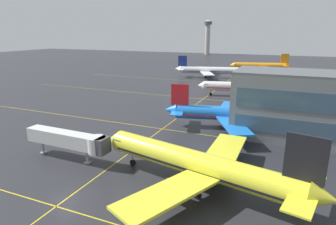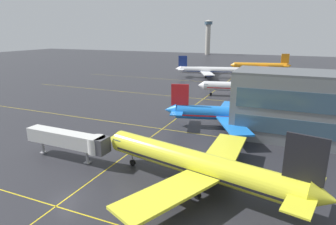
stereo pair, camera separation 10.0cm
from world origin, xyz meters
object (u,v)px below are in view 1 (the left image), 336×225
airliner_far_right_stand (260,66)px  control_tower (208,34)px  airliner_front_gate (198,164)px  airliner_second_row (233,114)px  airliner_far_left_stand (208,70)px  jet_bridge (73,140)px  airliner_third_row (244,87)px

airliner_far_right_stand → control_tower: size_ratio=0.99×
airliner_front_gate → airliner_second_row: bearing=91.4°
airliner_second_row → airliner_far_right_stand: airliner_far_right_stand is taller
airliner_far_left_stand → jet_bridge: airliner_far_left_stand is taller
airliner_third_row → airliner_far_left_stand: (-25.09, 40.42, 0.22)m
airliner_third_row → airliner_front_gate: bearing=-86.8°
airliner_front_gate → jet_bridge: airliner_front_gate is taller
airliner_second_row → jet_bridge: 39.73m
airliner_front_gate → jet_bridge: 25.18m
airliner_far_right_stand → airliner_front_gate: bearing=-87.7°
airliner_far_right_stand → control_tower: bearing=118.8°
jet_bridge → airliner_front_gate: bearing=-1.3°
jet_bridge → airliner_far_left_stand: bearing=92.0°
airliner_far_right_stand → jet_bridge: (-19.33, -144.92, 0.20)m
airliner_front_gate → airliner_second_row: 31.92m
airliner_far_right_stand → airliner_far_left_stand: bearing=-124.4°
airliner_far_left_stand → jet_bridge: bearing=-88.0°
airliner_second_row → airliner_far_right_stand: 113.68m
airliner_third_row → airliner_second_row: bearing=-85.2°
airliner_far_left_stand → airliner_far_right_stand: size_ratio=1.02×
airliner_front_gate → airliner_far_right_stand: (-5.84, 145.48, -0.27)m
airliner_second_row → airliner_third_row: size_ratio=1.02×
airliner_second_row → airliner_far_left_stand: bearing=109.6°
airliner_front_gate → jet_bridge: bearing=178.7°
airliner_far_left_stand → control_tower: size_ratio=1.01×
airliner_third_row → jet_bridge: (-21.14, -70.49, 0.34)m
airliner_third_row → airliner_far_right_stand: airliner_far_right_stand is taller
airliner_third_row → airliner_far_right_stand: 74.45m
airliner_second_row → jet_bridge: bearing=-127.9°
jet_bridge → control_tower: bearing=100.4°
airliner_second_row → jet_bridge: airliner_second_row is taller
airliner_second_row → airliner_far_right_stand: (-5.07, 113.57, 0.06)m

